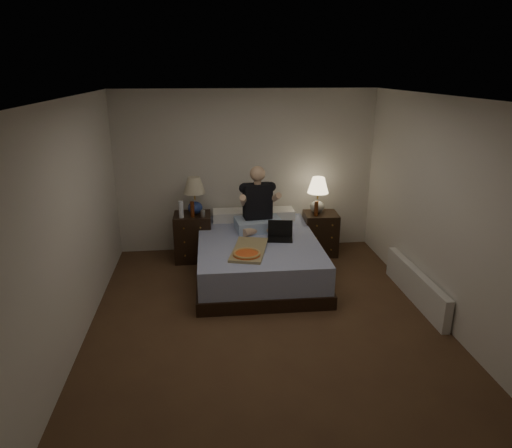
{
  "coord_description": "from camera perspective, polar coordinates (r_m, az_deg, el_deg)",
  "views": [
    {
      "loc": [
        -0.63,
        -4.69,
        2.77
      ],
      "look_at": [
        0.0,
        0.9,
        0.85
      ],
      "focal_mm": 32.0,
      "sensor_mm": 36.0,
      "label": 1
    }
  ],
  "objects": [
    {
      "name": "person",
      "position": [
        6.52,
        0.29,
        3.17
      ],
      "size": [
        0.71,
        0.59,
        0.93
      ],
      "primitive_type": null,
      "rotation": [
        0.0,
        0.0,
        0.11
      ],
      "color": "black",
      "rests_on": "bed"
    },
    {
      "name": "laptop",
      "position": [
        6.23,
        3.04,
        -0.96
      ],
      "size": [
        0.38,
        0.33,
        0.24
      ],
      "primitive_type": null,
      "rotation": [
        0.0,
        0.0,
        -0.17
      ],
      "color": "black",
      "rests_on": "bed"
    },
    {
      "name": "nightstand_left",
      "position": [
        6.97,
        -7.87,
        -1.6
      ],
      "size": [
        0.55,
        0.5,
        0.71
      ],
      "primitive_type": "cube",
      "rotation": [
        0.0,
        0.0,
        -0.01
      ],
      "color": "black",
      "rests_on": "floor"
    },
    {
      "name": "pizza_box",
      "position": [
        5.67,
        -1.17,
        -3.84
      ],
      "size": [
        0.58,
        0.84,
        0.08
      ],
      "primitive_type": null,
      "rotation": [
        0.0,
        0.0,
        -0.26
      ],
      "color": "tan",
      "rests_on": "bed"
    },
    {
      "name": "nightstand_right",
      "position": [
        7.19,
        8.02,
        -1.18
      ],
      "size": [
        0.53,
        0.48,
        0.66
      ],
      "primitive_type": "cube",
      "rotation": [
        0.0,
        0.0,
        -0.05
      ],
      "color": "black",
      "rests_on": "floor"
    },
    {
      "name": "wall_front",
      "position": [
        2.94,
        7.08,
        -12.39
      ],
      "size": [
        4.0,
        0.0,
        2.5
      ],
      "primitive_type": "cube",
      "rotation": [
        -1.57,
        0.0,
        0.0
      ],
      "color": "white",
      "rests_on": "ground"
    },
    {
      "name": "water_bottle",
      "position": [
        6.69,
        -9.34,
        1.8
      ],
      "size": [
        0.07,
        0.07,
        0.25
      ],
      "primitive_type": "cylinder",
      "color": "white",
      "rests_on": "nightstand_left"
    },
    {
      "name": "beer_bottle_left",
      "position": [
        6.72,
        -7.96,
        1.85
      ],
      "size": [
        0.06,
        0.06,
        0.23
      ],
      "primitive_type": "cylinder",
      "color": "#51210B",
      "rests_on": "nightstand_left"
    },
    {
      "name": "ceiling",
      "position": [
        4.74,
        1.27,
        15.58
      ],
      "size": [
        4.0,
        4.5,
        0.0
      ],
      "primitive_type": "cube",
      "rotation": [
        3.14,
        0.0,
        0.0
      ],
      "color": "white",
      "rests_on": "ground"
    },
    {
      "name": "lamp_right",
      "position": [
        7.03,
        7.72,
        3.59
      ],
      "size": [
        0.38,
        0.38,
        0.56
      ],
      "primitive_type": null,
      "rotation": [
        0.0,
        0.0,
        0.21
      ],
      "color": "gray",
      "rests_on": "nightstand_right"
    },
    {
      "name": "soda_can",
      "position": [
        6.72,
        -6.67,
        1.31
      ],
      "size": [
        0.07,
        0.07,
        0.1
      ],
      "primitive_type": "cylinder",
      "color": "#A9A9A4",
      "rests_on": "nightstand_left"
    },
    {
      "name": "beer_bottle_right",
      "position": [
        6.92,
        7.54,
        1.93
      ],
      "size": [
        0.06,
        0.06,
        0.23
      ],
      "primitive_type": "cylinder",
      "color": "#59270C",
      "rests_on": "nightstand_right"
    },
    {
      "name": "wall_right",
      "position": [
        5.59,
        21.96,
        1.67
      ],
      "size": [
        0.0,
        4.5,
        2.5
      ],
      "primitive_type": "cube",
      "rotation": [
        1.57,
        0.0,
        -1.57
      ],
      "color": "white",
      "rests_on": "ground"
    },
    {
      "name": "lamp_left",
      "position": [
        6.81,
        -7.68,
        3.53
      ],
      "size": [
        0.39,
        0.39,
        0.56
      ],
      "primitive_type": null,
      "rotation": [
        0.0,
        0.0,
        -0.27
      ],
      "color": "navy",
      "rests_on": "nightstand_left"
    },
    {
      "name": "bed",
      "position": [
        6.4,
        0.2,
        -4.12
      ],
      "size": [
        1.65,
        2.18,
        0.54
      ],
      "primitive_type": "cube",
      "rotation": [
        0.0,
        0.0,
        -0.01
      ],
      "color": "#5B6DB7",
      "rests_on": "floor"
    },
    {
      "name": "radiator",
      "position": [
        6.08,
        19.34,
        -7.3
      ],
      "size": [
        0.1,
        1.6,
        0.4
      ],
      "primitive_type": "cube",
      "color": "silver",
      "rests_on": "floor"
    },
    {
      "name": "wall_left",
      "position": [
        5.12,
        -21.64,
        0.2
      ],
      "size": [
        0.0,
        4.5,
        2.5
      ],
      "primitive_type": "cube",
      "rotation": [
        1.57,
        0.0,
        1.57
      ],
      "color": "white",
      "rests_on": "ground"
    },
    {
      "name": "floor",
      "position": [
        5.48,
        1.08,
        -11.5
      ],
      "size": [
        4.0,
        4.5,
        0.0
      ],
      "primitive_type": "cube",
      "color": "brown",
      "rests_on": "ground"
    },
    {
      "name": "wall_back",
      "position": [
        7.13,
        -1.23,
        6.53
      ],
      "size": [
        4.0,
        0.0,
        2.5
      ],
      "primitive_type": "cube",
      "rotation": [
        1.57,
        0.0,
        0.0
      ],
      "color": "white",
      "rests_on": "ground"
    }
  ]
}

